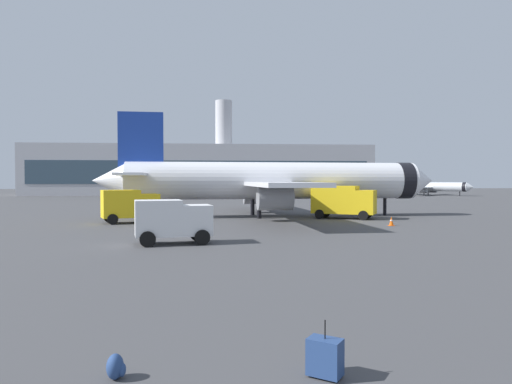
{
  "coord_description": "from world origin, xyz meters",
  "views": [
    {
      "loc": [
        -0.16,
        -2.3,
        3.77
      ],
      "look_at": [
        2.31,
        27.05,
        3.0
      ],
      "focal_mm": 32.41,
      "sensor_mm": 36.0,
      "label": 1
    }
  ],
  "objects_px": {
    "airplane_at_gate": "(273,181)",
    "cargo_van": "(172,219)",
    "safety_cone_near": "(203,210)",
    "safety_cone_far": "(391,221)",
    "airplane_taxiing": "(430,187)",
    "rolling_suitcase": "(325,357)",
    "safety_cone_mid": "(179,215)",
    "service_truck": "(130,205)",
    "traveller_backpack": "(116,367)",
    "fuel_truck": "(343,200)"
  },
  "relations": [
    {
      "from": "airplane_at_gate",
      "to": "rolling_suitcase",
      "type": "height_order",
      "value": "airplane_at_gate"
    },
    {
      "from": "safety_cone_near",
      "to": "safety_cone_mid",
      "type": "bearing_deg",
      "value": -106.77
    },
    {
      "from": "service_truck",
      "to": "fuel_truck",
      "type": "distance_m",
      "value": 20.13
    },
    {
      "from": "safety_cone_far",
      "to": "traveller_backpack",
      "type": "xyz_separation_m",
      "value": [
        -16.19,
        -27.98,
        -0.15
      ]
    },
    {
      "from": "fuel_truck",
      "to": "rolling_suitcase",
      "type": "xyz_separation_m",
      "value": [
        -10.21,
        -35.61,
        -1.38
      ]
    },
    {
      "from": "fuel_truck",
      "to": "cargo_van",
      "type": "bearing_deg",
      "value": -131.64
    },
    {
      "from": "service_truck",
      "to": "cargo_van",
      "type": "distance_m",
      "value": 14.73
    },
    {
      "from": "service_truck",
      "to": "traveller_backpack",
      "type": "bearing_deg",
      "value": -79.94
    },
    {
      "from": "safety_cone_near",
      "to": "safety_cone_far",
      "type": "relative_size",
      "value": 0.84
    },
    {
      "from": "service_truck",
      "to": "fuel_truck",
      "type": "height_order",
      "value": "fuel_truck"
    },
    {
      "from": "rolling_suitcase",
      "to": "traveller_backpack",
      "type": "relative_size",
      "value": 2.29
    },
    {
      "from": "service_truck",
      "to": "safety_cone_near",
      "type": "bearing_deg",
      "value": 61.88
    },
    {
      "from": "airplane_taxiing",
      "to": "cargo_van",
      "type": "bearing_deg",
      "value": -123.71
    },
    {
      "from": "service_truck",
      "to": "cargo_van",
      "type": "xyz_separation_m",
      "value": [
        5.03,
        -13.85,
        -0.16
      ]
    },
    {
      "from": "cargo_van",
      "to": "safety_cone_mid",
      "type": "height_order",
      "value": "cargo_van"
    },
    {
      "from": "airplane_at_gate",
      "to": "cargo_van",
      "type": "xyz_separation_m",
      "value": [
        -8.35,
        -19.94,
        -2.21
      ]
    },
    {
      "from": "rolling_suitcase",
      "to": "airplane_taxiing",
      "type": "bearing_deg",
      "value": 63.56
    },
    {
      "from": "airplane_at_gate",
      "to": "fuel_truck",
      "type": "xyz_separation_m",
      "value": [
        6.55,
        -3.18,
        -1.88
      ]
    },
    {
      "from": "traveller_backpack",
      "to": "rolling_suitcase",
      "type": "bearing_deg",
      "value": -3.54
    },
    {
      "from": "airplane_taxiing",
      "to": "safety_cone_near",
      "type": "xyz_separation_m",
      "value": [
        -54.24,
        -57.67,
        -1.78
      ]
    },
    {
      "from": "fuel_truck",
      "to": "safety_cone_mid",
      "type": "relative_size",
      "value": 8.84
    },
    {
      "from": "cargo_van",
      "to": "airplane_at_gate",
      "type": "bearing_deg",
      "value": 67.28
    },
    {
      "from": "cargo_van",
      "to": "rolling_suitcase",
      "type": "bearing_deg",
      "value": -76.04
    },
    {
      "from": "safety_cone_far",
      "to": "safety_cone_mid",
      "type": "bearing_deg",
      "value": 153.91
    },
    {
      "from": "service_truck",
      "to": "safety_cone_near",
      "type": "relative_size",
      "value": 8.1
    },
    {
      "from": "service_truck",
      "to": "traveller_backpack",
      "type": "distance_m",
      "value": 32.99
    },
    {
      "from": "safety_cone_near",
      "to": "safety_cone_far",
      "type": "xyz_separation_m",
      "value": [
        15.94,
        -15.74,
        0.06
      ]
    },
    {
      "from": "airplane_taxiing",
      "to": "cargo_van",
      "type": "xyz_separation_m",
      "value": [
        -55.23,
        -82.77,
        -0.65
      ]
    },
    {
      "from": "safety_cone_mid",
      "to": "traveller_backpack",
      "type": "height_order",
      "value": "safety_cone_mid"
    },
    {
      "from": "service_truck",
      "to": "cargo_van",
      "type": "height_order",
      "value": "service_truck"
    },
    {
      "from": "fuel_truck",
      "to": "safety_cone_mid",
      "type": "distance_m",
      "value": 16.12
    },
    {
      "from": "safety_cone_near",
      "to": "traveller_backpack",
      "type": "xyz_separation_m",
      "value": [
        -0.26,
        -43.71,
        -0.09
      ]
    },
    {
      "from": "airplane_at_gate",
      "to": "airplane_taxiing",
      "type": "xyz_separation_m",
      "value": [
        46.88,
        62.83,
        -1.56
      ]
    },
    {
      "from": "safety_cone_far",
      "to": "fuel_truck",
      "type": "bearing_deg",
      "value": 105.35
    },
    {
      "from": "airplane_taxiing",
      "to": "rolling_suitcase",
      "type": "bearing_deg",
      "value": -116.44
    },
    {
      "from": "service_truck",
      "to": "traveller_backpack",
      "type": "relative_size",
      "value": 10.97
    },
    {
      "from": "safety_cone_mid",
      "to": "safety_cone_far",
      "type": "relative_size",
      "value": 0.94
    },
    {
      "from": "service_truck",
      "to": "safety_cone_far",
      "type": "relative_size",
      "value": 6.78
    },
    {
      "from": "service_truck",
      "to": "safety_cone_near",
      "type": "height_order",
      "value": "service_truck"
    },
    {
      "from": "traveller_backpack",
      "to": "cargo_van",
      "type": "bearing_deg",
      "value": 92.24
    },
    {
      "from": "airplane_taxiing",
      "to": "airplane_at_gate",
      "type": "bearing_deg",
      "value": -126.73
    },
    {
      "from": "safety_cone_near",
      "to": "cargo_van",
      "type": "bearing_deg",
      "value": -92.25
    },
    {
      "from": "safety_cone_far",
      "to": "rolling_suitcase",
      "type": "xyz_separation_m",
      "value": [
        -12.23,
        -28.22,
        0.01
      ]
    },
    {
      "from": "airplane_taxiing",
      "to": "fuel_truck",
      "type": "bearing_deg",
      "value": -121.42
    },
    {
      "from": "airplane_at_gate",
      "to": "fuel_truck",
      "type": "bearing_deg",
      "value": -25.94
    },
    {
      "from": "safety_cone_mid",
      "to": "rolling_suitcase",
      "type": "height_order",
      "value": "rolling_suitcase"
    },
    {
      "from": "service_truck",
      "to": "traveller_backpack",
      "type": "height_order",
      "value": "service_truck"
    },
    {
      "from": "fuel_truck",
      "to": "safety_cone_near",
      "type": "distance_m",
      "value": 16.29
    },
    {
      "from": "airplane_taxiing",
      "to": "service_truck",
      "type": "height_order",
      "value": "airplane_taxiing"
    },
    {
      "from": "cargo_van",
      "to": "safety_cone_near",
      "type": "xyz_separation_m",
      "value": [
        0.98,
        25.1,
        -1.13
      ]
    }
  ]
}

